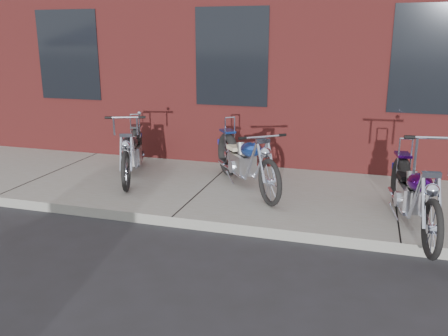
% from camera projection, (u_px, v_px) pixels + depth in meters
% --- Properties ---
extents(ground, '(120.00, 120.00, 0.00)m').
position_uv_depth(ground, '(172.00, 227.00, 6.61)').
color(ground, '#272629').
rests_on(ground, ground).
extents(sidewalk, '(22.00, 3.00, 0.15)m').
position_uv_depth(sidewalk, '(207.00, 190.00, 7.97)').
color(sidewalk, '#A3A3A3').
rests_on(sidewalk, ground).
extents(chopper_purple, '(0.63, 2.39, 1.35)m').
position_uv_depth(chopper_purple, '(414.00, 196.00, 6.10)').
color(chopper_purple, black).
rests_on(chopper_purple, sidewalk).
extents(chopper_blue, '(1.58, 2.02, 1.06)m').
position_uv_depth(chopper_blue, '(245.00, 162.00, 7.75)').
color(chopper_blue, black).
rests_on(chopper_blue, sidewalk).
extents(chopper_third, '(0.95, 2.22, 1.18)m').
position_uv_depth(chopper_third, '(132.00, 153.00, 8.41)').
color(chopper_third, black).
rests_on(chopper_third, sidewalk).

